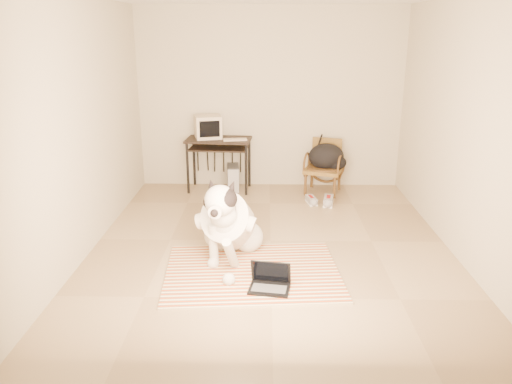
{
  "coord_description": "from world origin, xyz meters",
  "views": [
    {
      "loc": [
        -0.06,
        -5.36,
        2.33
      ],
      "look_at": [
        -0.16,
        -0.56,
        0.78
      ],
      "focal_mm": 35.0,
      "sensor_mm": 36.0,
      "label": 1
    }
  ],
  "objects_px": {
    "rattan_chair": "(324,166)",
    "backpack": "(328,158)",
    "crt_monitor": "(208,127)",
    "laptop": "(270,282)",
    "dog": "(229,224)",
    "pc_tower": "(233,178)",
    "computer_desk": "(219,146)"
  },
  "relations": [
    {
      "from": "dog",
      "to": "backpack",
      "type": "height_order",
      "value": "dog"
    },
    {
      "from": "rattan_chair",
      "to": "backpack",
      "type": "relative_size",
      "value": 1.41
    },
    {
      "from": "laptop",
      "to": "crt_monitor",
      "type": "distance_m",
      "value": 3.41
    },
    {
      "from": "dog",
      "to": "laptop",
      "type": "height_order",
      "value": "dog"
    },
    {
      "from": "dog",
      "to": "pc_tower",
      "type": "distance_m",
      "value": 2.43
    },
    {
      "from": "dog",
      "to": "rattan_chair",
      "type": "xyz_separation_m",
      "value": [
        1.26,
        2.37,
        0.0
      ]
    },
    {
      "from": "dog",
      "to": "crt_monitor",
      "type": "distance_m",
      "value": 2.58
    },
    {
      "from": "dog",
      "to": "computer_desk",
      "type": "xyz_separation_m",
      "value": [
        -0.32,
        2.41,
        0.29
      ]
    },
    {
      "from": "laptop",
      "to": "crt_monitor",
      "type": "xyz_separation_m",
      "value": [
        -0.91,
        3.16,
        0.88
      ]
    },
    {
      "from": "dog",
      "to": "computer_desk",
      "type": "distance_m",
      "value": 2.45
    },
    {
      "from": "crt_monitor",
      "to": "backpack",
      "type": "relative_size",
      "value": 0.81
    },
    {
      "from": "crt_monitor",
      "to": "backpack",
      "type": "xyz_separation_m",
      "value": [
        1.79,
        -0.15,
        -0.43
      ]
    },
    {
      "from": "laptop",
      "to": "crt_monitor",
      "type": "bearing_deg",
      "value": 106.05
    },
    {
      "from": "laptop",
      "to": "pc_tower",
      "type": "distance_m",
      "value": 3.16
    },
    {
      "from": "computer_desk",
      "to": "rattan_chair",
      "type": "height_order",
      "value": "computer_desk"
    },
    {
      "from": "crt_monitor",
      "to": "dog",
      "type": "bearing_deg",
      "value": -78.99
    },
    {
      "from": "computer_desk",
      "to": "pc_tower",
      "type": "xyz_separation_m",
      "value": [
        0.21,
        0.01,
        -0.5
      ]
    },
    {
      "from": "computer_desk",
      "to": "rattan_chair",
      "type": "bearing_deg",
      "value": -1.72
    },
    {
      "from": "pc_tower",
      "to": "backpack",
      "type": "distance_m",
      "value": 1.46
    },
    {
      "from": "crt_monitor",
      "to": "rattan_chair",
      "type": "xyz_separation_m",
      "value": [
        1.74,
        -0.11,
        -0.57
      ]
    },
    {
      "from": "crt_monitor",
      "to": "pc_tower",
      "type": "xyz_separation_m",
      "value": [
        0.37,
        -0.05,
        -0.77
      ]
    },
    {
      "from": "laptop",
      "to": "computer_desk",
      "type": "bearing_deg",
      "value": 103.61
    },
    {
      "from": "computer_desk",
      "to": "pc_tower",
      "type": "height_order",
      "value": "computer_desk"
    },
    {
      "from": "crt_monitor",
      "to": "laptop",
      "type": "bearing_deg",
      "value": -73.95
    },
    {
      "from": "rattan_chair",
      "to": "crt_monitor",
      "type": "bearing_deg",
      "value": 176.51
    },
    {
      "from": "dog",
      "to": "computer_desk",
      "type": "bearing_deg",
      "value": 97.62
    },
    {
      "from": "computer_desk",
      "to": "dog",
      "type": "bearing_deg",
      "value": -82.38
    },
    {
      "from": "rattan_chair",
      "to": "dog",
      "type": "bearing_deg",
      "value": -118.01
    },
    {
      "from": "laptop",
      "to": "pc_tower",
      "type": "height_order",
      "value": "pc_tower"
    },
    {
      "from": "dog",
      "to": "pc_tower",
      "type": "xyz_separation_m",
      "value": [
        -0.11,
        2.42,
        -0.2
      ]
    },
    {
      "from": "rattan_chair",
      "to": "pc_tower",
      "type": "bearing_deg",
      "value": 177.76
    },
    {
      "from": "pc_tower",
      "to": "backpack",
      "type": "height_order",
      "value": "backpack"
    }
  ]
}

